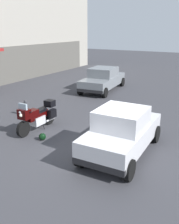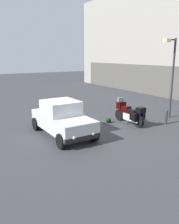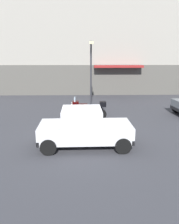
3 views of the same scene
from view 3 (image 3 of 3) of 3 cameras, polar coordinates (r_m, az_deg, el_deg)
name	(u,v)px [view 3 (image 3 of 3)]	position (r m, az deg, el deg)	size (l,w,h in m)	color
ground_plane	(81,141)	(10.18, -2.20, -7.31)	(80.00, 80.00, 0.00)	#38383D
building_facade_rear	(82,40)	(22.22, -1.82, 17.97)	(37.43, 3.40, 10.30)	gray
motorcycle	(88,110)	(13.16, -0.35, 0.63)	(2.26, 0.76, 1.36)	black
helmet	(75,122)	(12.47, -3.68, -2.48)	(0.28, 0.28, 0.28)	black
car_hatchback_near	(84,128)	(9.33, -1.29, -4.11)	(3.91, 1.85, 1.64)	silver
streetlamp_curbside	(91,68)	(15.64, 0.39, 11.09)	(0.28, 0.94, 4.64)	#2D2D33
bollard_curbside	(104,106)	(14.90, 3.76, 1.53)	(0.16, 0.16, 0.82)	#333338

